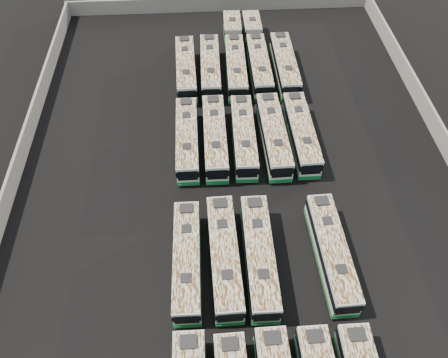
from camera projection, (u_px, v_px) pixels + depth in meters
The scene contains 16 objects.
ground at pixel (240, 203), 42.59m from camera, with size 140.00×140.00×0.00m, color black.
perimeter_wall at pixel (240, 196), 41.74m from camera, with size 45.20×73.20×2.20m.
bus_midfront_far_left at pixel (187, 260), 36.79m from camera, with size 2.38×10.66×2.99m.
bus_midfront_left at pixel (224, 256), 36.95m from camera, with size 2.61×11.13×3.12m.
bus_midfront_center at pixel (259, 256), 36.99m from camera, with size 2.43×11.08×3.12m.
bus_midfront_far_right at pixel (331, 252), 37.28m from camera, with size 2.55×10.79×3.02m.
bus_midback_far_left at pixel (187, 139), 46.06m from camera, with size 2.32×10.74×3.02m.
bus_midback_left at pixel (215, 137), 46.18m from camera, with size 2.37×11.00×3.09m.
bus_midback_center at pixel (244, 137), 46.31m from camera, with size 2.50×10.81×3.03m.
bus_midback_right at pixel (273, 135), 46.35m from camera, with size 2.57×11.15×3.13m.
bus_midback_far_right at pixel (301, 133), 46.59m from camera, with size 2.43×10.91×3.07m.
bus_back_far_left at pixel (186, 69), 53.91m from camera, with size 2.59×10.94×3.07m.
bus_back_left at pixel (210, 68), 54.11m from camera, with size 2.49×10.99×3.08m.
bus_back_center at pixel (235, 54), 55.98m from camera, with size 2.73×17.06×3.08m.
bus_back_right at pixel (257, 53), 56.17m from camera, with size 2.30×16.76×3.04m.
bus_back_far_right at pixel (285, 65), 54.36m from camera, with size 2.39×11.07×3.12m.
Camera 1 is at (-3.15, -25.44, 34.12)m, focal length 35.00 mm.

